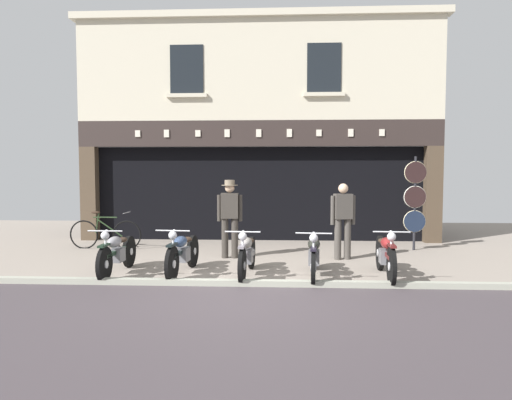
{
  "coord_description": "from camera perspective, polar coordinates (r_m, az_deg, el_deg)",
  "views": [
    {
      "loc": [
        0.62,
        -7.81,
        1.96
      ],
      "look_at": [
        0.07,
        2.66,
        1.29
      ],
      "focal_mm": 33.2,
      "sensor_mm": 36.0,
      "label": 1
    }
  ],
  "objects": [
    {
      "name": "salesman_left",
      "position": [
        10.52,
        -3.18,
        -1.74
      ],
      "size": [
        0.56,
        0.36,
        1.74
      ],
      "rotation": [
        0.0,
        0.0,
        3.16
      ],
      "color": "#38332D",
      "rests_on": "ground"
    },
    {
      "name": "tyre_sign_pole",
      "position": [
        12.13,
        18.61,
        0.26
      ],
      "size": [
        0.54,
        0.06,
        2.29
      ],
      "color": "#232328",
      "rests_on": "ground"
    },
    {
      "name": "motorcycle_center_left",
      "position": [
        9.05,
        -8.82,
        -6.2
      ],
      "size": [
        0.62,
        1.97,
        0.91
      ],
      "rotation": [
        0.0,
        0.0,
        3.05
      ],
      "color": "black",
      "rests_on": "ground"
    },
    {
      "name": "shop_facade",
      "position": [
        14.84,
        0.59,
        2.62
      ],
      "size": [
        10.19,
        4.42,
        6.21
      ],
      "color": "black",
      "rests_on": "ground"
    },
    {
      "name": "shopkeeper_center",
      "position": [
        10.51,
        10.43,
        -2.07
      ],
      "size": [
        0.55,
        0.3,
        1.67
      ],
      "rotation": [
        0.0,
        0.0,
        3.36
      ],
      "color": "#47423D",
      "rests_on": "ground"
    },
    {
      "name": "motorcycle_center",
      "position": [
        8.8,
        -1.09,
        -6.44
      ],
      "size": [
        0.62,
        1.96,
        0.91
      ],
      "rotation": [
        0.0,
        0.0,
        3.08
      ],
      "color": "black",
      "rests_on": "ground"
    },
    {
      "name": "advert_board_near",
      "position": [
        13.6,
        -10.78,
        3.31
      ],
      "size": [
        0.81,
        0.03,
        1.07
      ],
      "color": "beige"
    },
    {
      "name": "motorcycle_left",
      "position": [
        9.31,
        -16.39,
        -6.05
      ],
      "size": [
        0.62,
        1.93,
        0.91
      ],
      "rotation": [
        0.0,
        0.0,
        3.13
      ],
      "color": "black",
      "rests_on": "ground"
    },
    {
      "name": "ground",
      "position": [
        7.14,
        -2.15,
        -12.64
      ],
      "size": [
        21.89,
        22.0,
        0.18
      ],
      "color": "gray"
    },
    {
      "name": "motorcycle_right",
      "position": [
        8.98,
        15.35,
        -6.29
      ],
      "size": [
        0.62,
        2.0,
        0.93
      ],
      "rotation": [
        0.0,
        0.0,
        3.08
      ],
      "color": "black",
      "rests_on": "ground"
    },
    {
      "name": "motorcycle_center_right",
      "position": [
        8.79,
        7.0,
        -6.53
      ],
      "size": [
        0.62,
        1.97,
        0.9
      ],
      "rotation": [
        0.0,
        0.0,
        3.06
      ],
      "color": "black",
      "rests_on": "ground"
    },
    {
      "name": "leaning_bicycle",
      "position": [
        12.4,
        -17.72,
        -3.84
      ],
      "size": [
        1.83,
        0.5,
        0.95
      ],
      "rotation": [
        0.0,
        0.0,
        -1.59
      ],
      "color": "black",
      "rests_on": "ground"
    }
  ]
}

